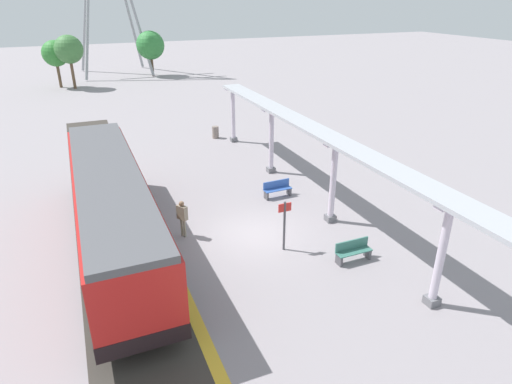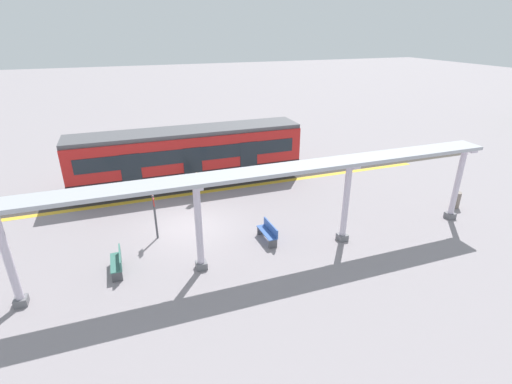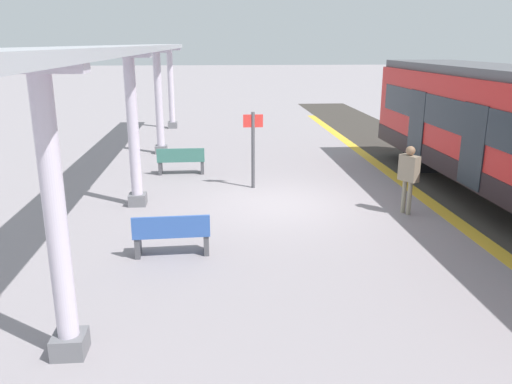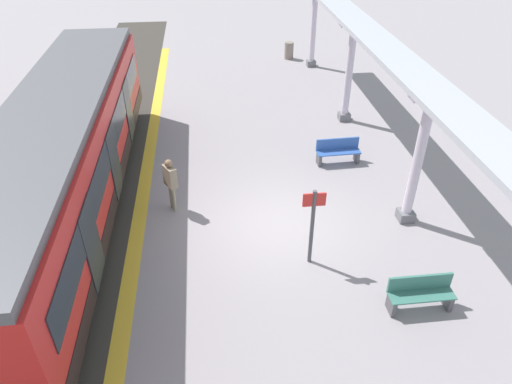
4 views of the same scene
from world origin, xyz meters
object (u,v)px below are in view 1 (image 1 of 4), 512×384
Objects in this scene: canopy_pillar_fourth at (271,141)px; bench_mid_platform at (353,251)px; bench_near_end at (277,189)px; canopy_pillar_third at (333,183)px; canopy_pillar_fifth at (233,115)px; platform_info_sign at (284,221)px; train_near_carriage at (112,209)px; passenger_waiting_near_edge at (182,215)px; canopy_pillar_second at (441,256)px; trash_bin at (215,132)px.

canopy_pillar_fourth is 2.56× the size of bench_mid_platform.
canopy_pillar_fourth reaches higher than bench_near_end.
canopy_pillar_third is 1.00× the size of canopy_pillar_fourth.
platform_info_sign is at bearing -102.06° from canopy_pillar_fifth.
train_near_carriage reaches higher than passenger_waiting_near_edge.
canopy_pillar_third is 1.75× the size of platform_info_sign.
bench_near_end is (8.34, 2.07, -1.39)m from train_near_carriage.
canopy_pillar_fourth is 3.78m from bench_near_end.
train_near_carriage is at bearing 156.34° from platform_info_sign.
platform_info_sign is (-3.12, -14.61, -0.62)m from canopy_pillar_fifth.
canopy_pillar_fourth is 2.54× the size of bench_near_end.
canopy_pillar_second reaches higher than trash_bin.
canopy_pillar_third is at bearing 24.62° from platform_info_sign.
canopy_pillar_fourth is 10.08m from bench_mid_platform.
canopy_pillar_fifth is at bearing 90.00° from canopy_pillar_second.
canopy_pillar_fourth is 1.00× the size of canopy_pillar_fifth.
passenger_waiting_near_edge is at bearing 130.47° from canopy_pillar_second.
canopy_pillar_second reaches higher than platform_info_sign.
trash_bin is at bearing 66.51° from passenger_waiting_near_edge.
train_near_carriage reaches higher than bench_mid_platform.
canopy_pillar_second is at bearing -39.92° from train_near_carriage.
passenger_waiting_near_edge reaches higher than bench_near_end.
train_near_carriage is 8.71m from bench_near_end.
canopy_pillar_fifth reaches higher than train_near_carriage.
canopy_pillar_second is 1.00× the size of canopy_pillar_third.
trash_bin reaches higher than bench_near_end.
canopy_pillar_fourth is 8.67m from passenger_waiting_near_edge.
canopy_pillar_second is 1.75× the size of platform_info_sign.
canopy_pillar_fourth is at bearing -90.00° from canopy_pillar_fifth.
platform_info_sign is at bearing 121.24° from canopy_pillar_second.
canopy_pillar_third is at bearing 73.55° from bench_mid_platform.
canopy_pillar_fourth reaches higher than platform_info_sign.
canopy_pillar_fourth is at bearing 84.53° from bench_mid_platform.
canopy_pillar_fifth is 1.75× the size of platform_info_sign.
canopy_pillar_fourth is 8.74m from platform_info_sign.
canopy_pillar_fifth is 2.26× the size of passenger_waiting_near_edge.
train_near_carriage reaches higher than bench_near_end.
canopy_pillar_third is at bearing -90.00° from canopy_pillar_fourth.
bench_near_end is at bearing 96.49° from canopy_pillar_second.
bench_near_end is at bearing -90.95° from trash_bin.
bench_near_end is 5.32m from platform_info_sign.
trash_bin is at bearing 126.62° from canopy_pillar_fifth.
canopy_pillar_second is 2.56× the size of bench_mid_platform.
trash_bin is 14.41m from passenger_waiting_near_edge.
canopy_pillar_second and canopy_pillar_fifth have the same top height.
train_near_carriage is at bearing 178.13° from passenger_waiting_near_edge.
bench_mid_platform is at bearing -106.45° from canopy_pillar_third.
platform_info_sign is (-3.12, -1.43, -0.62)m from canopy_pillar_third.
bench_mid_platform is at bearing -37.97° from passenger_waiting_near_edge.
canopy_pillar_fourth is at bearing -82.99° from trash_bin.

